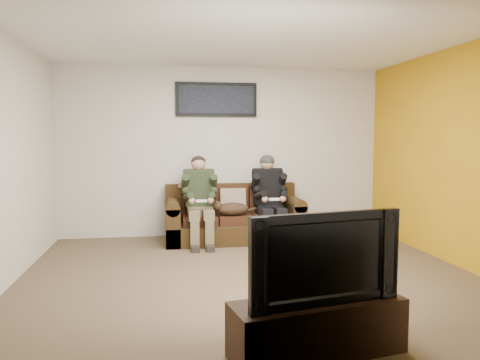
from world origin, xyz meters
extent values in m
plane|color=brown|center=(0.00, 0.00, 0.00)|extent=(5.00, 5.00, 0.00)
plane|color=silver|center=(0.00, 0.00, 2.60)|extent=(5.00, 5.00, 0.00)
plane|color=beige|center=(0.00, 2.25, 1.30)|extent=(5.00, 0.00, 5.00)
plane|color=beige|center=(0.00, -2.25, 1.30)|extent=(5.00, 0.00, 5.00)
plane|color=beige|center=(-2.50, 0.00, 1.30)|extent=(0.00, 4.50, 4.50)
plane|color=beige|center=(2.50, 0.00, 1.30)|extent=(0.00, 4.50, 4.50)
plane|color=#C38E13|center=(2.49, 0.00, 1.30)|extent=(0.00, 4.50, 4.50)
cube|color=#362510|center=(0.09, 1.75, 0.14)|extent=(1.99, 0.86, 0.27)
cube|color=#362510|center=(0.09, 2.09, 0.54)|extent=(1.99, 0.18, 0.54)
cube|color=#362510|center=(-0.81, 1.75, 0.27)|extent=(0.20, 0.86, 0.54)
cube|color=#362510|center=(0.99, 1.75, 0.27)|extent=(0.20, 0.86, 0.54)
cylinder|color=#362510|center=(-0.81, 1.75, 0.54)|extent=(0.20, 0.86, 0.20)
cylinder|color=#362510|center=(0.99, 1.75, 0.54)|extent=(0.20, 0.86, 0.20)
cube|color=#391F11|center=(-0.42, 1.70, 0.34)|extent=(0.49, 0.54, 0.13)
cube|color=#391F11|center=(-0.42, 1.96, 0.60)|extent=(0.49, 0.13, 0.40)
cube|color=#391F11|center=(0.09, 1.70, 0.34)|extent=(0.49, 0.54, 0.13)
cube|color=#391F11|center=(0.09, 1.96, 0.60)|extent=(0.49, 0.13, 0.40)
cube|color=#391F11|center=(0.60, 1.70, 0.34)|extent=(0.49, 0.54, 0.13)
cube|color=#391F11|center=(0.60, 1.96, 0.60)|extent=(0.49, 0.13, 0.40)
cube|color=#987E63|center=(0.09, 1.86, 0.58)|extent=(0.38, 0.18, 0.38)
cube|color=#C2A98F|center=(-0.51, 2.07, 0.82)|extent=(0.41, 0.20, 0.07)
cube|color=#6F6245|center=(-0.42, 1.68, 0.47)|extent=(0.36, 0.30, 0.14)
cube|color=#252F1C|center=(-0.42, 1.78, 0.77)|extent=(0.40, 0.30, 0.53)
cylinder|color=#252F1C|center=(-0.42, 1.80, 0.98)|extent=(0.44, 0.18, 0.18)
sphere|color=tan|center=(-0.42, 1.82, 1.14)|extent=(0.21, 0.21, 0.21)
cube|color=#6F6245|center=(-0.52, 1.48, 0.46)|extent=(0.15, 0.42, 0.13)
cube|color=#6F6245|center=(-0.32, 1.48, 0.46)|extent=(0.15, 0.42, 0.13)
cube|color=#6F6245|center=(-0.52, 1.28, 0.20)|extent=(0.12, 0.13, 0.40)
cube|color=#6F6245|center=(-0.32, 1.28, 0.20)|extent=(0.12, 0.13, 0.40)
cube|color=black|center=(-0.52, 1.20, 0.04)|extent=(0.11, 0.26, 0.08)
cube|color=black|center=(-0.32, 1.20, 0.04)|extent=(0.11, 0.26, 0.08)
cylinder|color=#252F1C|center=(-0.62, 1.71, 0.87)|extent=(0.11, 0.30, 0.28)
cylinder|color=#252F1C|center=(-0.22, 1.71, 0.87)|extent=(0.11, 0.30, 0.28)
cylinder|color=#252F1C|center=(-0.59, 1.49, 0.71)|extent=(0.14, 0.32, 0.15)
cylinder|color=#252F1C|center=(-0.25, 1.49, 0.71)|extent=(0.14, 0.32, 0.15)
sphere|color=tan|center=(-0.55, 1.37, 0.66)|extent=(0.09, 0.09, 0.09)
sphere|color=tan|center=(-0.29, 1.37, 0.66)|extent=(0.09, 0.09, 0.09)
cube|color=white|center=(-0.42, 1.35, 0.66)|extent=(0.15, 0.04, 0.03)
ellipsoid|color=black|center=(-0.42, 1.83, 1.17)|extent=(0.22, 0.22, 0.17)
cube|color=black|center=(0.60, 1.68, 0.47)|extent=(0.36, 0.30, 0.14)
cube|color=black|center=(0.60, 1.78, 0.77)|extent=(0.40, 0.30, 0.53)
cylinder|color=black|center=(0.60, 1.80, 0.98)|extent=(0.44, 0.18, 0.18)
sphere|color=#A97B5E|center=(0.60, 1.82, 1.14)|extent=(0.21, 0.21, 0.21)
cube|color=black|center=(0.50, 1.48, 0.46)|extent=(0.15, 0.42, 0.13)
cube|color=black|center=(0.70, 1.48, 0.46)|extent=(0.15, 0.42, 0.13)
cube|color=black|center=(0.50, 1.28, 0.20)|extent=(0.12, 0.13, 0.40)
cube|color=black|center=(0.70, 1.28, 0.20)|extent=(0.12, 0.13, 0.40)
cube|color=black|center=(0.50, 1.20, 0.04)|extent=(0.11, 0.26, 0.08)
cube|color=black|center=(0.70, 1.20, 0.04)|extent=(0.11, 0.26, 0.08)
cylinder|color=black|center=(0.40, 1.71, 0.87)|extent=(0.11, 0.30, 0.28)
cylinder|color=black|center=(0.80, 1.71, 0.87)|extent=(0.11, 0.30, 0.28)
cylinder|color=black|center=(0.43, 1.49, 0.71)|extent=(0.14, 0.32, 0.15)
cylinder|color=black|center=(0.77, 1.49, 0.71)|extent=(0.14, 0.32, 0.15)
sphere|color=#A97B5E|center=(0.47, 1.37, 0.66)|extent=(0.09, 0.09, 0.09)
sphere|color=#A97B5E|center=(0.73, 1.37, 0.66)|extent=(0.09, 0.09, 0.09)
cube|color=white|center=(0.60, 1.35, 0.66)|extent=(0.15, 0.04, 0.03)
ellipsoid|color=black|center=(0.60, 1.82, 1.17)|extent=(0.22, 0.22, 0.19)
ellipsoid|color=#48301C|center=(0.05, 1.61, 0.49)|extent=(0.47, 0.26, 0.19)
sphere|color=#48301C|center=(-0.17, 1.58, 0.55)|extent=(0.14, 0.14, 0.14)
cone|color=#48301C|center=(-0.19, 1.54, 0.62)|extent=(0.04, 0.04, 0.04)
cone|color=#48301C|center=(-0.19, 1.61, 0.62)|extent=(0.04, 0.04, 0.04)
cylinder|color=#48301C|center=(0.29, 1.66, 0.46)|extent=(0.26, 0.13, 0.08)
cube|color=black|center=(-0.11, 2.22, 2.10)|extent=(1.25, 0.04, 0.52)
cube|color=black|center=(-0.11, 2.19, 2.10)|extent=(1.15, 0.01, 0.42)
cube|color=black|center=(0.12, -1.95, 0.19)|extent=(1.29, 0.62, 0.39)
imported|color=black|center=(0.12, -1.95, 0.71)|extent=(1.12, 0.35, 0.64)
camera|label=1|loc=(-0.93, -4.99, 1.52)|focal=35.00mm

